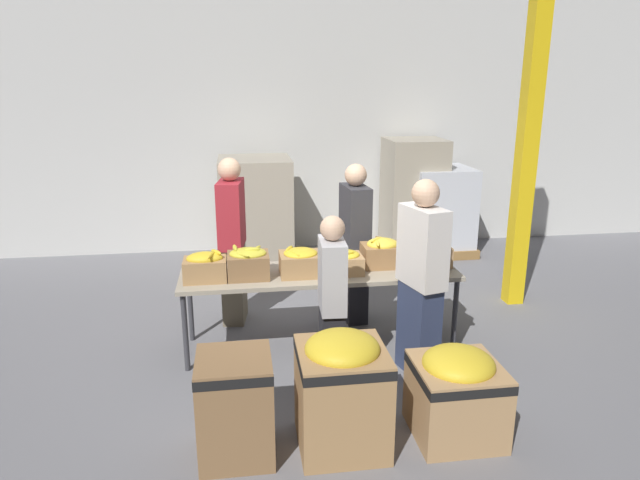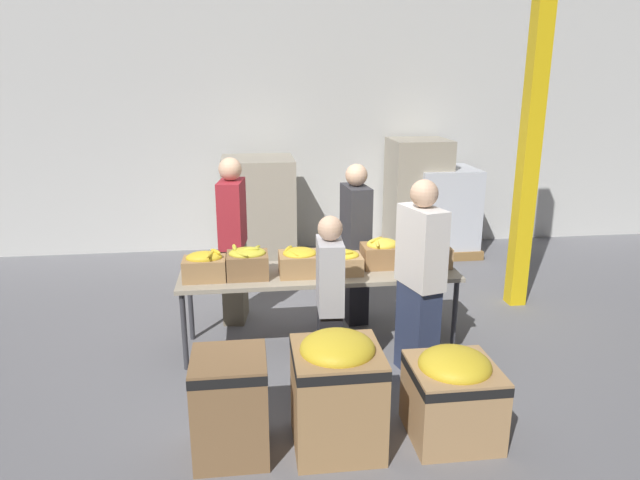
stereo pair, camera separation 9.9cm
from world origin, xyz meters
TOP-DOWN VIEW (x-y plane):
  - ground_plane at (0.00, 0.00)m, footprint 30.00×30.00m
  - wall_back at (0.00, 3.52)m, footprint 16.00×0.08m
  - sorting_table at (0.00, 0.00)m, footprint 2.66×0.75m
  - banana_box_0 at (-1.07, -0.09)m, footprint 0.39×0.31m
  - banana_box_1 at (-0.68, -0.07)m, footprint 0.38×0.35m
  - banana_box_2 at (-0.19, -0.06)m, footprint 0.39×0.34m
  - banana_box_3 at (0.20, -0.07)m, footprint 0.39×0.31m
  - banana_box_4 at (0.63, 0.08)m, footprint 0.39×0.32m
  - banana_box_5 at (1.10, 0.01)m, footprint 0.39×0.31m
  - volunteer_0 at (-0.83, 0.77)m, footprint 0.30×0.51m
  - volunteer_1 at (0.80, -0.63)m, footprint 0.35×0.52m
  - volunteer_2 at (0.47, 0.60)m, footprint 0.27×0.48m
  - volunteer_3 at (-0.01, -0.77)m, footprint 0.23×0.42m
  - donation_bin_0 at (-0.83, -1.59)m, footprint 0.52×0.52m
  - donation_bin_1 at (-0.07, -1.59)m, footprint 0.63×0.63m
  - donation_bin_2 at (0.79, -1.59)m, footprint 0.63×0.63m
  - support_pillar at (2.45, 0.82)m, footprint 0.19×0.19m
  - pallet_stack_0 at (2.25, 2.91)m, footprint 0.97×0.97m
  - pallet_stack_1 at (1.85, 2.98)m, footprint 0.91×0.91m
  - pallet_stack_2 at (-0.51, 2.66)m, footprint 1.07×1.07m

SIDE VIEW (x-z plane):
  - ground_plane at x=0.00m, z-range 0.00..0.00m
  - donation_bin_2 at x=0.79m, z-range 0.02..0.71m
  - donation_bin_0 at x=-0.83m, z-range 0.03..0.78m
  - donation_bin_1 at x=-0.07m, z-range 0.03..0.90m
  - pallet_stack_0 at x=2.25m, z-range -0.01..1.29m
  - sorting_table at x=0.00m, z-range 0.34..1.13m
  - pallet_stack_2 at x=-0.51m, z-range -0.01..1.52m
  - volunteer_3 at x=-0.01m, z-range 0.00..1.52m
  - pallet_stack_1 at x=1.85m, z-range -0.01..1.70m
  - volunteer_2 at x=0.47m, z-range -0.01..1.72m
  - volunteer_1 at x=0.80m, z-range -0.01..1.77m
  - volunteer_0 at x=-0.83m, z-range -0.01..1.79m
  - banana_box_3 at x=0.20m, z-range 0.78..1.02m
  - banana_box_2 at x=-0.19m, z-range 0.78..1.05m
  - banana_box_0 at x=-1.07m, z-range 0.78..1.06m
  - banana_box_5 at x=1.10m, z-range 0.79..1.07m
  - banana_box_4 at x=0.63m, z-range 0.78..1.08m
  - banana_box_1 at x=-0.68m, z-range 0.78..1.08m
  - wall_back at x=0.00m, z-range 0.00..4.00m
  - support_pillar at x=2.45m, z-range 0.00..4.00m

